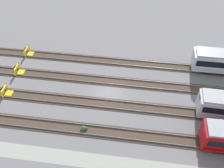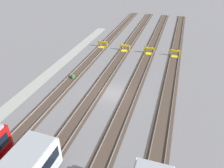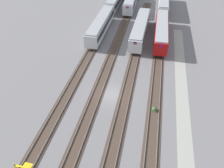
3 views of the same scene
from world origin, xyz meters
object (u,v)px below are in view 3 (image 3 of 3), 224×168
weed_clump (154,109)px  subway_car_front_row_centre (140,29)px  subway_car_front_row_rightmost (163,2)px  bumper_stop_far_inner_track (25,168)px  subway_car_front_row_leftmost (101,25)px  subway_car_front_row_left_inner (131,0)px  subway_car_back_row_leftmost (161,30)px

weed_clump → subway_car_front_row_centre: bearing=11.3°
subway_car_front_row_centre → weed_clump: 24.13m
subway_car_front_row_centre → weed_clump: bearing=-168.7°
subway_car_front_row_rightmost → bumper_stop_far_inner_track: 57.33m
bumper_stop_far_inner_track → subway_car_front_row_leftmost: bearing=-0.0°
subway_car_front_row_leftmost → subway_car_front_row_left_inner: same height
subway_car_front_row_leftmost → bumper_stop_far_inner_track: bearing=180.0°
subway_car_front_row_leftmost → subway_car_back_row_leftmost: 14.17m
subway_car_front_row_rightmost → subway_car_front_row_left_inner: bearing=90.0°
subway_car_front_row_centre → subway_car_front_row_left_inner: bearing=13.9°
subway_car_front_row_leftmost → subway_car_front_row_rightmost: same height
subway_car_back_row_leftmost → subway_car_front_row_left_inner: bearing=26.4°
subway_car_front_row_leftmost → weed_clump: 27.55m
subway_car_front_row_rightmost → subway_car_back_row_leftmost: bearing=-180.0°
subway_car_front_row_leftmost → subway_car_back_row_leftmost: (0.00, -14.17, 0.00)m
subway_car_front_row_centre → bumper_stop_far_inner_track: subway_car_front_row_centre is taller
subway_car_front_row_centre → subway_car_front_row_rightmost: 19.73m
subway_car_front_row_leftmost → subway_car_front_row_centre: size_ratio=1.00×
subway_car_front_row_leftmost → subway_car_front_row_rightmost: (19.14, -14.16, 0.00)m
subway_car_front_row_centre → subway_car_back_row_leftmost: same height
subway_car_front_row_rightmost → bumper_stop_far_inner_track: subway_car_front_row_rightmost is taller
subway_car_front_row_leftmost → bumper_stop_far_inner_track: (-36.39, 0.02, -1.53)m
subway_car_front_row_centre → subway_car_front_row_rightmost: same height
subway_car_front_row_leftmost → subway_car_front_row_centre: bearing=-90.0°
subway_car_front_row_left_inner → subway_car_back_row_leftmost: (-19.14, -9.52, 0.00)m
bumper_stop_far_inner_track → subway_car_back_row_leftmost: bearing=-21.3°
subway_car_front_row_rightmost → subway_car_back_row_leftmost: same height
subway_car_front_row_leftmost → bumper_stop_far_inner_track: size_ratio=8.97×
subway_car_front_row_leftmost → subway_car_back_row_leftmost: bearing=-90.0°
subway_car_front_row_rightmost → bumper_stop_far_inner_track: size_ratio=8.98×
subway_car_front_row_centre → subway_car_back_row_leftmost: (-0.00, -4.79, 0.00)m
subway_car_front_row_left_inner → subway_car_front_row_rightmost: same height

